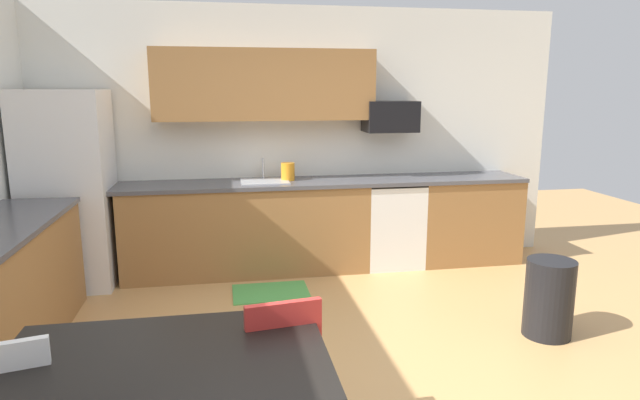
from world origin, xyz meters
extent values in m
plane|color=tan|center=(0.00, 0.00, 0.00)|extent=(12.00, 12.00, 0.00)
cube|color=silver|center=(0.00, 2.65, 1.35)|extent=(5.80, 0.10, 2.70)
cube|color=olive|center=(-0.52, 2.30, 0.45)|extent=(2.45, 0.60, 0.90)
cube|color=olive|center=(1.85, 2.30, 0.45)|extent=(1.10, 0.60, 0.90)
cube|color=olive|center=(-2.30, 0.80, 0.45)|extent=(0.60, 2.00, 0.90)
cube|color=#4C4C51|center=(0.00, 2.30, 0.92)|extent=(4.80, 0.64, 0.04)
cube|color=olive|center=(-0.30, 2.43, 1.90)|extent=(2.20, 0.34, 0.70)
cube|color=white|center=(-2.18, 2.22, 0.93)|extent=(0.76, 0.70, 1.86)
cube|color=white|center=(1.00, 2.30, 0.44)|extent=(0.60, 0.60, 0.88)
cube|color=black|center=(1.00, 2.30, 0.90)|extent=(0.60, 0.60, 0.03)
cube|color=black|center=(1.00, 2.40, 1.58)|extent=(0.54, 0.36, 0.32)
cube|color=#A5A8AD|center=(-0.33, 2.30, 0.88)|extent=(0.48, 0.40, 0.14)
cylinder|color=#B2B5BA|center=(-0.33, 2.48, 1.04)|extent=(0.02, 0.02, 0.24)
cube|color=black|center=(-1.02, -0.90, 0.70)|extent=(1.40, 0.90, 0.06)
cylinder|color=black|center=(-0.38, -0.51, 0.33)|extent=(0.05, 0.05, 0.67)
cube|color=red|center=(-0.46, -0.85, 0.45)|extent=(0.45, 0.45, 0.05)
cube|color=red|center=(-0.48, -0.67, 0.65)|extent=(0.38, 0.09, 0.40)
cube|color=white|center=(-1.67, -0.90, 0.65)|extent=(0.38, 0.13, 0.40)
cylinder|color=black|center=(1.66, 0.39, 0.30)|extent=(0.36, 0.36, 0.60)
cube|color=#4CA54C|center=(-0.35, 1.65, 0.01)|extent=(0.70, 0.50, 0.01)
cylinder|color=orange|center=(-0.09, 2.35, 1.02)|extent=(0.14, 0.14, 0.20)
camera|label=1|loc=(-0.74, -3.13, 1.86)|focal=30.49mm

